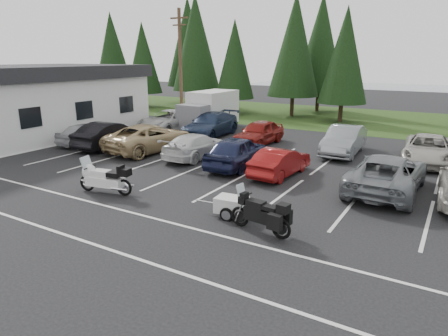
% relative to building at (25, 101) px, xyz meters
% --- Properties ---
extents(ground, '(120.00, 120.00, 0.00)m').
position_rel_building_xyz_m(ground, '(18.00, -4.00, -2.45)').
color(ground, black).
rests_on(ground, ground).
extents(grass_strip, '(80.00, 16.00, 0.01)m').
position_rel_building_xyz_m(grass_strip, '(18.00, 20.00, -2.45)').
color(grass_strip, '#1E3912').
rests_on(grass_strip, ground).
extents(lake_water, '(70.00, 50.00, 0.02)m').
position_rel_building_xyz_m(lake_water, '(22.00, 51.00, -2.45)').
color(lake_water, slate).
rests_on(lake_water, ground).
extents(building, '(10.60, 15.60, 4.90)m').
position_rel_building_xyz_m(building, '(0.00, 0.00, 0.00)').
color(building, white).
rests_on(building, ground).
extents(utility_pole, '(1.60, 0.26, 9.00)m').
position_rel_building_xyz_m(utility_pole, '(8.00, 8.00, 2.25)').
color(utility_pole, '#473321').
rests_on(utility_pole, ground).
extents(box_truck, '(2.40, 5.60, 2.90)m').
position_rel_building_xyz_m(box_truck, '(10.00, 8.50, -1.00)').
color(box_truck, silver).
rests_on(box_truck, ground).
extents(stall_markings, '(32.00, 16.00, 0.01)m').
position_rel_building_xyz_m(stall_markings, '(18.00, -2.00, -2.45)').
color(stall_markings, silver).
rests_on(stall_markings, ground).
extents(conifer_0, '(4.58, 4.58, 10.66)m').
position_rel_building_xyz_m(conifer_0, '(-10.00, 18.50, 3.78)').
color(conifer_0, '#332316').
rests_on(conifer_0, ground).
extents(conifer_1, '(3.96, 3.96, 9.22)m').
position_rel_building_xyz_m(conifer_1, '(-4.00, 17.20, 2.94)').
color(conifer_1, '#332316').
rests_on(conifer_1, ground).
extents(conifer_2, '(5.10, 5.10, 11.89)m').
position_rel_building_xyz_m(conifer_2, '(2.00, 18.80, 4.50)').
color(conifer_2, '#332316').
rests_on(conifer_2, ground).
extents(conifer_3, '(3.87, 3.87, 9.02)m').
position_rel_building_xyz_m(conifer_3, '(7.50, 17.40, 2.82)').
color(conifer_3, '#332316').
rests_on(conifer_3, ground).
extents(conifer_4, '(4.80, 4.80, 11.17)m').
position_rel_building_xyz_m(conifer_4, '(13.00, 18.90, 4.08)').
color(conifer_4, '#332316').
rests_on(conifer_4, ground).
extents(conifer_5, '(4.14, 4.14, 9.63)m').
position_rel_building_xyz_m(conifer_5, '(18.00, 17.60, 3.18)').
color(conifer_5, '#332316').
rests_on(conifer_5, ground).
extents(conifer_back_a, '(5.28, 5.28, 12.30)m').
position_rel_building_xyz_m(conifer_back_a, '(-2.00, 23.00, 4.74)').
color(conifer_back_a, '#332316').
rests_on(conifer_back_a, ground).
extents(conifer_back_b, '(4.97, 4.97, 11.58)m').
position_rel_building_xyz_m(conifer_back_b, '(14.00, 23.50, 4.32)').
color(conifer_back_b, '#332316').
rests_on(conifer_back_b, ground).
extents(car_near_0, '(1.78, 4.25, 1.44)m').
position_rel_building_xyz_m(car_near_0, '(6.36, -0.04, -1.73)').
color(car_near_0, '#BCBDC2').
rests_on(car_near_0, ground).
extents(car_near_1, '(2.09, 5.05, 1.62)m').
position_rel_building_xyz_m(car_near_1, '(8.36, -0.07, -1.64)').
color(car_near_1, black).
rests_on(car_near_1, ground).
extents(car_near_2, '(3.26, 6.08, 1.62)m').
position_rel_building_xyz_m(car_near_2, '(11.15, 0.55, -1.64)').
color(car_near_2, tan).
rests_on(car_near_2, ground).
extents(car_near_3, '(2.01, 4.75, 1.37)m').
position_rel_building_xyz_m(car_near_3, '(14.53, 0.56, -1.77)').
color(car_near_3, silver).
rests_on(car_near_3, ground).
extents(car_near_4, '(2.21, 4.85, 1.61)m').
position_rel_building_xyz_m(car_near_4, '(17.43, 0.03, -1.64)').
color(car_near_4, '#181D3D').
rests_on(car_near_4, ground).
extents(car_near_5, '(1.67, 4.15, 1.34)m').
position_rel_building_xyz_m(car_near_5, '(19.96, -0.28, -1.78)').
color(car_near_5, maroon).
rests_on(car_near_5, ground).
extents(car_near_6, '(2.72, 5.76, 1.59)m').
position_rel_building_xyz_m(car_near_6, '(24.75, -0.21, -1.65)').
color(car_near_6, slate).
rests_on(car_near_6, ground).
extents(car_far_0, '(2.86, 5.84, 1.59)m').
position_rel_building_xyz_m(car_far_0, '(7.99, 6.39, -1.65)').
color(car_far_0, silver).
rests_on(car_far_0, ground).
extents(car_far_1, '(2.70, 5.83, 1.65)m').
position_rel_building_xyz_m(car_far_1, '(11.76, 6.34, -1.63)').
color(car_far_1, '#1A2741').
rests_on(car_far_1, ground).
extents(car_far_2, '(2.02, 4.63, 1.55)m').
position_rel_building_xyz_m(car_far_2, '(15.99, 5.52, -1.67)').
color(car_far_2, maroon).
rests_on(car_far_2, ground).
extents(car_far_3, '(1.90, 5.01, 1.63)m').
position_rel_building_xyz_m(car_far_3, '(21.42, 5.68, -1.63)').
color(car_far_3, slate).
rests_on(car_far_3, ground).
extents(car_far_4, '(2.72, 5.40, 1.47)m').
position_rel_building_xyz_m(car_far_4, '(25.81, 5.96, -1.72)').
color(car_far_4, '#9F9C92').
rests_on(car_far_4, ground).
extents(touring_motorcycle, '(2.89, 1.38, 1.54)m').
position_rel_building_xyz_m(touring_motorcycle, '(14.76, -6.44, -1.68)').
color(touring_motorcycle, silver).
rests_on(touring_motorcycle, ground).
extents(cargo_trailer, '(1.67, 1.03, 0.74)m').
position_rel_building_xyz_m(cargo_trailer, '(20.52, -5.95, -2.08)').
color(cargo_trailer, silver).
rests_on(cargo_trailer, ground).
extents(adventure_motorcycle, '(2.59, 1.19, 1.52)m').
position_rel_building_xyz_m(adventure_motorcycle, '(21.96, -6.63, -1.69)').
color(adventure_motorcycle, black).
rests_on(adventure_motorcycle, ground).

